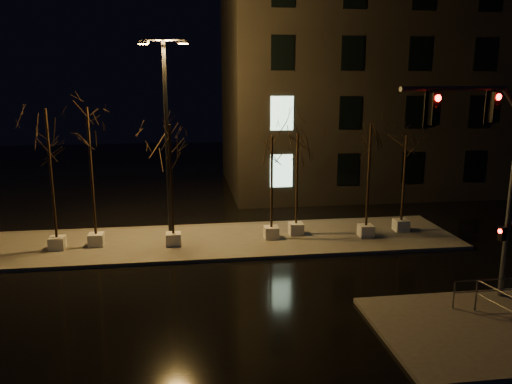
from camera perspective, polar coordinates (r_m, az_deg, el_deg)
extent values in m
plane|color=black|center=(17.58, -2.73, -11.87)|extent=(90.00, 90.00, 0.00)
cube|color=#4E4B46|center=(23.14, -4.13, -5.59)|extent=(22.00, 5.00, 0.15)
cube|color=#4E4B46|center=(16.92, 25.60, -13.90)|extent=(7.00, 5.00, 0.15)
cube|color=black|center=(37.29, 16.80, 12.38)|extent=(25.00, 12.00, 15.00)
cube|color=silver|center=(23.33, -21.76, -5.43)|extent=(0.65, 0.65, 0.55)
cylinder|color=black|center=(22.63, -22.38, 1.87)|extent=(0.11, 0.11, 5.48)
cube|color=silver|center=(23.23, -17.79, -5.20)|extent=(0.65, 0.65, 0.55)
cylinder|color=black|center=(22.53, -18.30, 2.17)|extent=(0.11, 0.11, 5.51)
cube|color=silver|center=(22.51, -9.41, -5.32)|extent=(0.65, 0.65, 0.55)
cylinder|color=black|center=(21.85, -9.65, 1.36)|extent=(0.11, 0.11, 4.79)
cube|color=silver|center=(23.16, 1.77, -4.64)|extent=(0.65, 0.65, 0.55)
cylinder|color=black|center=(22.57, 1.81, 1.14)|extent=(0.11, 0.11, 4.21)
cube|color=silver|center=(23.80, 4.59, -4.20)|extent=(0.65, 0.65, 0.55)
cylinder|color=black|center=(23.23, 4.70, 1.47)|extent=(0.11, 0.11, 4.24)
cube|color=silver|center=(23.98, 12.44, -4.33)|extent=(0.65, 0.65, 0.55)
cylinder|color=black|center=(23.36, 12.74, 1.89)|extent=(0.11, 0.11, 4.74)
cube|color=silver|center=(25.30, 16.23, -3.65)|extent=(0.65, 0.65, 0.55)
cylinder|color=black|center=(24.77, 16.55, 1.52)|extent=(0.11, 0.11, 4.10)
cylinder|color=#54565B|center=(18.28, 27.00, -1.76)|extent=(0.18, 0.18, 6.06)
cylinder|color=#54565B|center=(15.61, 21.84, 10.91)|extent=(3.89, 1.35, 0.14)
cube|color=black|center=(16.88, 25.57, 8.75)|extent=(0.36, 0.30, 0.91)
cube|color=black|center=(15.08, 19.66, 8.93)|extent=(0.36, 0.30, 0.91)
cube|color=black|center=(18.30, 26.32, -4.30)|extent=(0.27, 0.24, 0.45)
cylinder|color=black|center=(22.93, -10.13, 5.63)|extent=(0.18, 0.18, 8.86)
cylinder|color=black|center=(22.84, -10.57, 16.73)|extent=(1.92, 0.55, 0.09)
cube|color=orange|center=(23.08, -12.76, 16.26)|extent=(0.49, 0.35, 0.18)
cube|color=orange|center=(22.60, -8.31, 16.51)|extent=(0.49, 0.35, 0.18)
cylinder|color=#54565B|center=(17.43, 21.68, -10.94)|extent=(0.05, 0.05, 0.86)
cylinder|color=#54565B|center=(17.78, 24.79, -9.11)|extent=(2.10, 0.05, 0.04)
cylinder|color=#54565B|center=(17.91, 24.68, -10.24)|extent=(2.10, 0.05, 0.04)
cylinder|color=#54565B|center=(17.52, 23.86, -10.83)|extent=(0.05, 0.05, 0.96)
cylinder|color=#54565B|center=(16.64, 26.55, -10.35)|extent=(0.46, 2.10, 0.04)
cylinder|color=#54565B|center=(16.80, 26.41, -11.70)|extent=(0.46, 2.10, 0.04)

